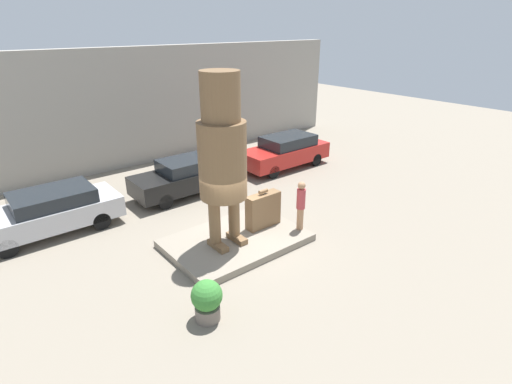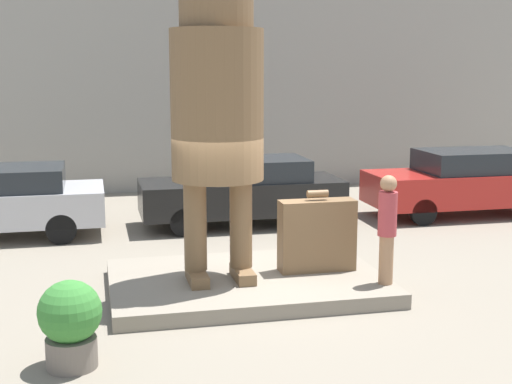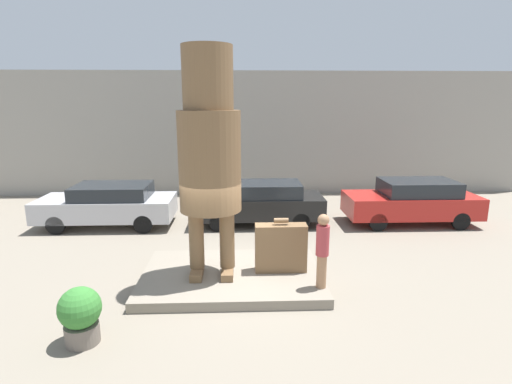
# 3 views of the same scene
# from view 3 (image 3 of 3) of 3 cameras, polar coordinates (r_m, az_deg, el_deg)

# --- Properties ---
(ground_plane) EXTENTS (60.00, 60.00, 0.00)m
(ground_plane) POSITION_cam_3_polar(r_m,az_deg,el_deg) (10.14, -3.42, -12.54)
(ground_plane) COLOR gray
(pedestal) EXTENTS (4.38, 3.01, 0.23)m
(pedestal) POSITION_cam_3_polar(r_m,az_deg,el_deg) (10.09, -3.43, -11.94)
(pedestal) COLOR gray
(pedestal) RESTS_ON ground_plane
(building_backdrop) EXTENTS (28.00, 0.60, 5.68)m
(building_backdrop) POSITION_cam_3_polar(r_m,az_deg,el_deg) (19.01, -2.99, 8.34)
(building_backdrop) COLOR gray
(building_backdrop) RESTS_ON ground_plane
(statue_figure) EXTENTS (1.43, 1.43, 5.30)m
(statue_figure) POSITION_cam_3_polar(r_m,az_deg,el_deg) (9.17, -6.68, 6.43)
(statue_figure) COLOR brown
(statue_figure) RESTS_ON pedestal
(giant_suitcase) EXTENTS (1.26, 0.40, 1.35)m
(giant_suitcase) POSITION_cam_3_polar(r_m,az_deg,el_deg) (9.91, 3.56, -7.93)
(giant_suitcase) COLOR brown
(giant_suitcase) RESTS_ON pedestal
(tourist) EXTENTS (0.29, 0.29, 1.72)m
(tourist) POSITION_cam_3_polar(r_m,az_deg,el_deg) (9.03, 9.46, -7.89)
(tourist) COLOR #A87A56
(tourist) RESTS_ON pedestal
(parked_car_silver) EXTENTS (4.66, 1.90, 1.50)m
(parked_car_silver) POSITION_cam_3_polar(r_m,az_deg,el_deg) (15.00, -20.34, -1.62)
(parked_car_silver) COLOR #B7B7BC
(parked_car_silver) RESTS_ON ground_plane
(parked_car_black) EXTENTS (4.54, 1.75, 1.52)m
(parked_car_black) POSITION_cam_3_polar(r_m,az_deg,el_deg) (14.28, 0.63, -1.47)
(parked_car_black) COLOR black
(parked_car_black) RESTS_ON ground_plane
(parked_car_red) EXTENTS (4.64, 1.83, 1.58)m
(parked_car_red) POSITION_cam_3_polar(r_m,az_deg,el_deg) (15.42, 21.43, -1.19)
(parked_car_red) COLOR #B2231E
(parked_car_red) RESTS_ON ground_plane
(planter_pot) EXTENTS (0.77, 0.77, 1.08)m
(planter_pot) POSITION_cam_3_polar(r_m,az_deg,el_deg) (8.21, -23.81, -15.66)
(planter_pot) COLOR #70665B
(planter_pot) RESTS_ON ground_plane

